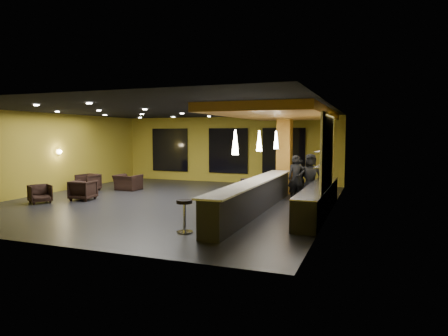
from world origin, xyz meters
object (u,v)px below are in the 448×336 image
(pendant_1, at_px, (259,141))
(armchair_c, at_px, (88,182))
(armchair_d, at_px, (128,182))
(bar_stool_1, at_px, (212,207))
(bar_stool_4, at_px, (246,187))
(bar_stool_5, at_px, (257,184))
(armchair_a, at_px, (40,194))
(bar_stool_2, at_px, (221,200))
(bar_counter, at_px, (255,197))
(staff_a, at_px, (296,178))
(armchair_b, at_px, (83,190))
(bar_stool_3, at_px, (238,192))
(staff_b, at_px, (301,179))
(column, at_px, (284,153))
(bar_stool_0, at_px, (184,212))
(pendant_2, at_px, (276,140))
(prep_counter, at_px, (318,200))
(pendant_0, at_px, (235,142))
(staff_c, at_px, (310,177))

(pendant_1, relative_size, armchair_c, 0.81)
(armchair_d, relative_size, bar_stool_1, 1.49)
(bar_stool_4, distance_m, bar_stool_5, 1.44)
(armchair_c, distance_m, bar_stool_1, 8.80)
(armchair_a, height_order, bar_stool_2, bar_stool_2)
(bar_counter, height_order, staff_a, staff_a)
(bar_counter, xyz_separation_m, staff_a, (0.88, 2.72, 0.39))
(armchair_b, bearing_deg, bar_stool_3, -179.30)
(staff_b, distance_m, bar_stool_5, 1.84)
(column, bearing_deg, staff_a, -65.05)
(armchair_a, height_order, bar_stool_0, bar_stool_0)
(bar_counter, distance_m, bar_stool_2, 1.17)
(column, bearing_deg, pendant_2, -90.00)
(staff_a, distance_m, bar_stool_4, 1.98)
(bar_counter, xyz_separation_m, bar_stool_1, (-0.70, -2.01, -0.03))
(prep_counter, distance_m, staff_a, 2.53)
(prep_counter, relative_size, pendant_2, 8.57)
(bar_stool_2, height_order, bar_stool_3, bar_stool_3)
(armchair_c, xyz_separation_m, bar_stool_2, (7.59, -2.87, 0.08))
(armchair_b, relative_size, armchair_d, 0.79)
(pendant_1, xyz_separation_m, armchair_b, (-6.99, -0.51, -1.96))
(bar_stool_4, bearing_deg, column, 70.74)
(bar_stool_1, bearing_deg, bar_stool_5, 92.16)
(bar_counter, bearing_deg, bar_stool_1, -109.20)
(column, height_order, armchair_c, column)
(bar_counter, bearing_deg, armchair_c, 166.07)
(bar_counter, bearing_deg, prep_counter, 14.04)
(pendant_1, xyz_separation_m, staff_b, (0.92, 2.93, -1.57))
(staff_b, height_order, armchair_d, staff_b)
(bar_stool_0, bearing_deg, bar_stool_2, 88.80)
(staff_a, relative_size, bar_stool_4, 2.04)
(armchair_d, bearing_deg, prep_counter, 167.23)
(column, bearing_deg, pendant_0, -90.00)
(armchair_d, bearing_deg, staff_a, -179.27)
(bar_stool_1, distance_m, bar_stool_4, 3.98)
(bar_counter, height_order, bar_stool_5, bar_counter)
(pendant_2, relative_size, armchair_b, 0.81)
(bar_stool_5, bearing_deg, bar_stool_4, -90.76)
(prep_counter, xyz_separation_m, staff_c, (-0.65, 2.64, 0.48))
(pendant_2, relative_size, staff_c, 0.38)
(armchair_c, height_order, bar_stool_5, bar_stool_5)
(armchair_a, bearing_deg, bar_stool_1, -65.06)
(pendant_2, bearing_deg, pendant_0, -90.00)
(column, distance_m, bar_stool_1, 6.77)
(staff_b, relative_size, staff_c, 0.86)
(staff_c, distance_m, bar_stool_3, 3.26)
(pendant_2, height_order, bar_stool_4, pendant_2)
(armchair_d, bearing_deg, column, -164.30)
(bar_stool_4, bearing_deg, bar_counter, -64.79)
(armchair_a, bearing_deg, armchair_b, -11.00)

